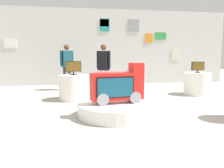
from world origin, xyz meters
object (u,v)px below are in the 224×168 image
tv_on_center_rear (198,67)px  main_display_pedestal (117,109)px  novelty_firetruck_tv (118,87)px  display_pedestal_left_rear (74,87)px  display_pedestal_center_rear (197,84)px  shopper_browsing_rear (103,65)px  tv_on_left_rear (73,67)px  shopper_browsing_near_truck (67,63)px

tv_on_center_rear → main_display_pedestal: bearing=-144.7°
main_display_pedestal → novelty_firetruck_tv: size_ratio=1.46×
novelty_firetruck_tv → tv_on_center_rear: (3.12, 2.22, 0.31)m
display_pedestal_left_rear → display_pedestal_center_rear: size_ratio=1.01×
display_pedestal_center_rear → shopper_browsing_rear: shopper_browsing_rear is taller
shopper_browsing_rear → tv_on_left_rear: bearing=-136.0°
shopper_browsing_rear → display_pedestal_left_rear: bearing=-136.1°
main_display_pedestal → tv_on_left_rear: 2.32m
display_pedestal_left_rear → display_pedestal_center_rear: same height
tv_on_center_rear → display_pedestal_center_rear: bearing=94.2°
novelty_firetruck_tv → tv_on_center_rear: 3.84m
display_pedestal_left_rear → tv_on_center_rear: 4.11m
main_display_pedestal → display_pedestal_left_rear: bearing=115.3°
tv_on_left_rear → tv_on_center_rear: 4.07m
display_pedestal_left_rear → tv_on_left_rear: (0.00, -0.00, 0.59)m
novelty_firetruck_tv → shopper_browsing_rear: (0.05, 2.93, 0.35)m
main_display_pedestal → shopper_browsing_rear: 3.05m
main_display_pedestal → tv_on_left_rear: (-0.93, 1.96, 0.82)m
tv_on_center_rear → shopper_browsing_rear: size_ratio=0.26×
novelty_firetruck_tv → shopper_browsing_near_truck: 4.15m
tv_on_left_rear → display_pedestal_center_rear: bearing=3.7°
main_display_pedestal → display_pedestal_center_rear: display_pedestal_center_rear is taller
main_display_pedestal → tv_on_left_rear: size_ratio=3.73×
shopper_browsing_near_truck → display_pedestal_center_rear: bearing=-21.9°
display_pedestal_left_rear → tv_on_center_rear: bearing=3.6°
tv_on_center_rear → shopper_browsing_rear: shopper_browsing_rear is taller
novelty_firetruck_tv → tv_on_left_rear: size_ratio=2.55×
shopper_browsing_near_truck → shopper_browsing_rear: size_ratio=1.02×
main_display_pedestal → tv_on_center_rear: size_ratio=3.90×
display_pedestal_left_rear → shopper_browsing_near_truck: shopper_browsing_near_truck is taller
main_display_pedestal → display_pedestal_left_rear: 2.18m
shopper_browsing_near_truck → shopper_browsing_rear: bearing=-39.4°
tv_on_center_rear → shopper_browsing_near_truck: size_ratio=0.26×
shopper_browsing_near_truck → tv_on_center_rear: bearing=-21.9°
tv_on_center_rear → novelty_firetruck_tv: bearing=-144.5°
display_pedestal_center_rear → shopper_browsing_rear: (-3.06, 0.71, 0.61)m
novelty_firetruck_tv → shopper_browsing_rear: bearing=89.0°
novelty_firetruck_tv → shopper_browsing_near_truck: shopper_browsing_near_truck is taller
main_display_pedestal → shopper_browsing_near_truck: bearing=106.5°
novelty_firetruck_tv → tv_on_center_rear: bearing=35.5°
tv_on_left_rear → tv_on_center_rear: tv_on_left_rear is taller
main_display_pedestal → display_pedestal_left_rear: (-0.93, 1.96, 0.23)m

